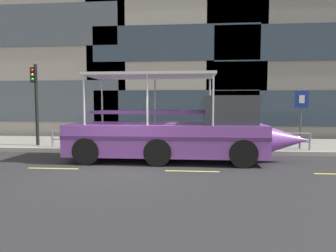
# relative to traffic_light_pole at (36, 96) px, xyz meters

# --- Properties ---
(ground_plane) EXTENTS (120.00, 120.00, 0.00)m
(ground_plane) POSITION_rel_traffic_light_pole_xyz_m (5.31, -3.91, -2.61)
(ground_plane) COLOR #2B2B2D
(sidewalk) EXTENTS (32.00, 4.80, 0.18)m
(sidewalk) POSITION_rel_traffic_light_pole_xyz_m (5.31, 1.69, -2.52)
(sidewalk) COLOR gray
(sidewalk) RESTS_ON ground_plane
(curb_edge) EXTENTS (32.00, 0.18, 0.18)m
(curb_edge) POSITION_rel_traffic_light_pole_xyz_m (5.31, -0.80, -2.52)
(curb_edge) COLOR #B2ADA3
(curb_edge) RESTS_ON ground_plane
(lane_centreline) EXTENTS (25.80, 0.12, 0.01)m
(lane_centreline) POSITION_rel_traffic_light_pole_xyz_m (5.31, -4.21, -2.61)
(lane_centreline) COLOR #DBD64C
(lane_centreline) RESTS_ON ground_plane
(office_tower_right) EXTENTS (11.28, 11.51, 19.73)m
(office_tower_right) POSITION_rel_traffic_light_pole_xyz_m (14.16, 10.20, 7.25)
(office_tower_right) COLOR gray
(office_tower_right) RESTS_ON ground_plane
(curb_guardrail) EXTENTS (11.95, 0.09, 0.78)m
(curb_guardrail) POSITION_rel_traffic_light_pole_xyz_m (6.96, -0.46, -1.90)
(curb_guardrail) COLOR gray
(curb_guardrail) RESTS_ON sidewalk
(traffic_light_pole) EXTENTS (0.24, 0.46, 4.01)m
(traffic_light_pole) POSITION_rel_traffic_light_pole_xyz_m (0.00, 0.00, 0.00)
(traffic_light_pole) COLOR black
(traffic_light_pole) RESTS_ON sidewalk
(parking_sign) EXTENTS (0.60, 0.12, 2.65)m
(parking_sign) POSITION_rel_traffic_light_pole_xyz_m (12.64, -0.00, -0.63)
(parking_sign) COLOR #4C4F54
(parking_sign) RESTS_ON sidewalk
(duck_tour_boat) EXTENTS (9.40, 2.49, 3.38)m
(duck_tour_boat) POSITION_rel_traffic_light_pole_xyz_m (7.21, -2.41, -1.52)
(duck_tour_boat) COLOR purple
(duck_tour_boat) RESTS_ON ground_plane
(pedestrian_near_bow) EXTENTS (0.45, 0.27, 1.64)m
(pedestrian_near_bow) POSITION_rel_traffic_light_pole_xyz_m (9.65, 1.00, -1.45)
(pedestrian_near_bow) COLOR #1E2338
(pedestrian_near_bow) RESTS_ON sidewalk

